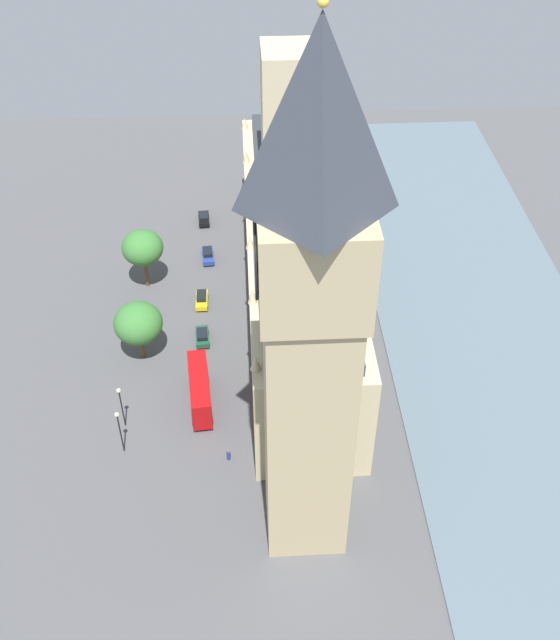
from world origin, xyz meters
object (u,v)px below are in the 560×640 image
Objects in this scene: car_yellow_cab_under_trees at (202,299)px; car_dark_green_by_river_gate at (202,336)px; car_black_trailing at (204,218)px; car_blue_midblock at (208,255)px; street_lamp_leading at (121,400)px; plane_tree_opposite_hall at (143,248)px; plane_tree_near_tower at (138,323)px; parliament_building at (295,250)px; pedestrian_corner at (228,455)px; street_lamp_far_end at (119,425)px; clock_tower at (311,325)px; double_decker_bus_kerbside at (200,389)px.

car_dark_green_by_river_gate is (-0.28, 8.46, 0.00)m from car_yellow_cab_under_trees.
car_black_trailing is 0.95× the size of car_blue_midblock.
street_lamp_leading is (9.58, 15.55, 3.74)m from car_dark_green_by_river_gate.
plane_tree_opposite_hall is 16.26m from plane_tree_near_tower.
car_dark_green_by_river_gate is 0.43× the size of plane_tree_opposite_hall.
car_blue_midblock is 11.42m from car_yellow_cab_under_trees.
parliament_building is 6.39× the size of plane_tree_opposite_hall.
parliament_building is at bearing 93.07° from pedestrian_corner.
street_lamp_far_end reaches higher than car_black_trailing.
pedestrian_corner is at bearing 89.56° from car_blue_midblock.
car_dark_green_by_river_gate is (12.18, -31.39, -29.09)m from clock_tower.
plane_tree_near_tower is at bearing -106.59° from car_black_trailing.
car_black_trailing is at bearing -103.27° from plane_tree_near_tower.
plane_tree_opposite_hall is (12.57, -35.31, 6.44)m from pedestrian_corner.
street_lamp_far_end reaches higher than pedestrian_corner.
clock_tower reaches higher than car_black_trailing.
plane_tree_opposite_hall reaches higher than street_lamp_leading.
plane_tree_opposite_hall is at bearing 131.49° from pedestrian_corner.
plane_tree_opposite_hall reaches higher than double_decker_bus_kerbside.
double_decker_bus_kerbside reaches higher than car_dark_green_by_river_gate.
car_black_trailing is 0.62× the size of street_lamp_far_end.
plane_tree_opposite_hall reaches higher than car_black_trailing.
clock_tower is 13.55× the size of car_black_trailing.
car_black_trailing is at bearing 87.14° from car_dark_green_by_river_gate.
plane_tree_near_tower is at bearing -93.39° from street_lamp_far_end.
plane_tree_opposite_hall is at bearing -75.82° from double_decker_bus_kerbside.
pedestrian_corner is at bearing 71.18° from parliament_building.
car_blue_midblock is at bearing 116.28° from pedestrian_corner.
car_dark_green_by_river_gate is at bearing 121.42° from pedestrian_corner.
clock_tower is 13.53× the size of car_dark_green_by_river_gate.
plane_tree_near_tower reaches higher than car_yellow_cab_under_trees.
car_blue_midblock is 40.97m from street_lamp_far_end.
pedestrian_corner is at bearing 97.18° from car_yellow_cab_under_trees.
plane_tree_opposite_hall is 29.20m from street_lamp_leading.
street_lamp_leading reaches higher than car_yellow_cab_under_trees.
plane_tree_near_tower reaches higher than street_lamp_leading.
parliament_building is 25.49m from double_decker_bus_kerbside.
parliament_building reaches higher than plane_tree_near_tower.
plane_tree_opposite_hall is at bearing -91.31° from street_lamp_leading.
parliament_building is 14.74× the size of car_yellow_cab_under_trees.
clock_tower is at bearing 143.95° from street_lamp_leading.
car_dark_green_by_river_gate is (-0.41, 30.83, 0.00)m from car_black_trailing.
plane_tree_near_tower is (-0.60, 16.21, -1.08)m from plane_tree_opposite_hall.
plane_tree_opposite_hall is at bearing 29.19° from car_blue_midblock.
car_yellow_cab_under_trees is at bearing 81.46° from car_blue_midblock.
street_lamp_far_end is 1.04× the size of street_lamp_leading.
street_lamp_far_end is at bearing -103.32° from car_black_trailing.
car_blue_midblock is at bearing 85.04° from car_dark_green_by_river_gate.
car_dark_green_by_river_gate is (13.80, 7.99, -8.92)m from parliament_building.
plane_tree_near_tower is (8.32, 2.69, 5.22)m from car_dark_green_by_river_gate.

